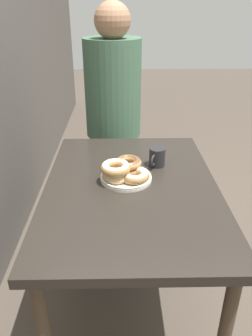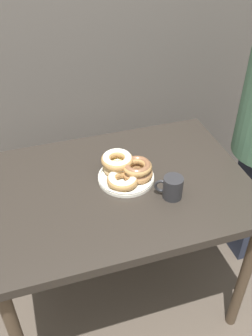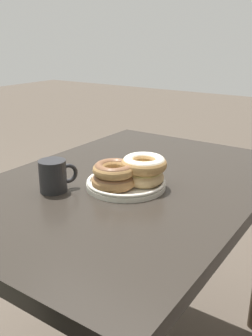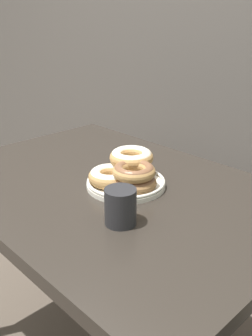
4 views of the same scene
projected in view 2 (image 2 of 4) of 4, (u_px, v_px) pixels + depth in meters
name	position (u px, v px, depth m)	size (l,w,h in m)	color
wall_back	(69.00, 0.00, 1.81)	(8.00, 0.05, 2.60)	#56514C
dining_table	(117.00, 200.00, 1.60)	(1.11, 0.77, 0.77)	#28231E
donut_plate	(126.00, 170.00, 1.55)	(0.24, 0.27, 0.10)	silver
coffee_mug	(172.00, 187.00, 1.46)	(0.11, 0.08, 0.09)	#232326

